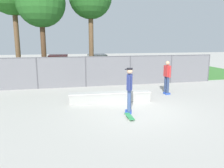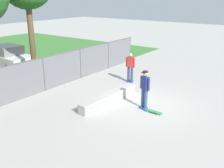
# 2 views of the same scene
# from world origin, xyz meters

# --- Properties ---
(ground_plane) EXTENTS (80.00, 80.00, 0.00)m
(ground_plane) POSITION_xyz_m (0.00, 0.00, 0.00)
(ground_plane) COLOR #ADAAA3
(concrete_ledge) EXTENTS (3.88, 0.72, 0.50)m
(concrete_ledge) POSITION_xyz_m (-0.73, 1.43, 0.25)
(concrete_ledge) COLOR #999993
(concrete_ledge) RESTS_ON ground
(skateboarder) EXTENTS (0.38, 0.57, 1.84)m
(skateboarder) POSITION_xyz_m (-0.32, -0.28, 1.03)
(skateboarder) COLOR #2647A5
(skateboarder) RESTS_ON ground
(skateboard) EXTENTS (0.22, 0.80, 0.09)m
(skateboard) POSITION_xyz_m (-0.50, -0.89, 0.07)
(skateboard) COLOR #2D8C4C
(skateboard) RESTS_ON ground
(chainlink_fence) EXTENTS (14.70, 0.07, 1.92)m
(chainlink_fence) POSITION_xyz_m (0.00, 5.36, 1.04)
(chainlink_fence) COLOR #4C4C51
(chainlink_fence) RESTS_ON ground
(car_white) EXTENTS (2.15, 4.27, 1.66)m
(car_white) POSITION_xyz_m (0.20, 11.28, 0.84)
(car_white) COLOR silver
(car_white) RESTS_ON ground
(bystander) EXTENTS (0.31, 0.60, 1.82)m
(bystander) POSITION_xyz_m (2.60, 2.34, 1.01)
(bystander) COLOR #2647A5
(bystander) RESTS_ON ground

